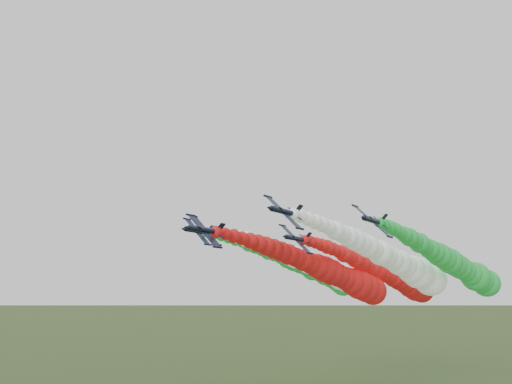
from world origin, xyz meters
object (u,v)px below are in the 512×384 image
Objects in this scene: jet_lead at (336,275)px; jet_trail at (392,276)px; jet_inner_left at (324,270)px; jet_inner_right at (400,263)px; jet_outer_left at (310,269)px; jet_outer_right at (458,266)px.

jet_lead is 1.00× the size of jet_trail.
jet_inner_right reaches higher than jet_inner_left.
jet_lead is 1.00× the size of jet_outer_left.
jet_outer_right is at bearing 19.00° from jet_inner_left.
jet_outer_left is 39.31m from jet_outer_right.
jet_inner_right reaches higher than jet_lead.
jet_inner_left is 1.00× the size of jet_outer_right.
jet_lead is at bearing -155.25° from jet_inner_right.
jet_trail is (6.14, 22.36, 0.02)m from jet_lead.
jet_outer_left is at bearing 135.16° from jet_inner_left.
jet_lead is 22.33m from jet_outer_left.
jet_trail is (-7.46, 16.09, -2.53)m from jet_inner_right.
jet_inner_right reaches higher than jet_outer_left.
jet_inner_left is 20.58m from jet_inner_right.
jet_inner_right is 1.01× the size of jet_outer_right.
jet_inner_right is 1.01× the size of jet_trail.
jet_inner_right is 15.94m from jet_outer_right.
jet_inner_left reaches higher than jet_trail.
jet_lead is at bearing -48.30° from jet_inner_left.
jet_outer_right is 18.36m from jet_trail.
jet_lead is 0.99× the size of jet_inner_right.
jet_outer_left reaches higher than jet_lead.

